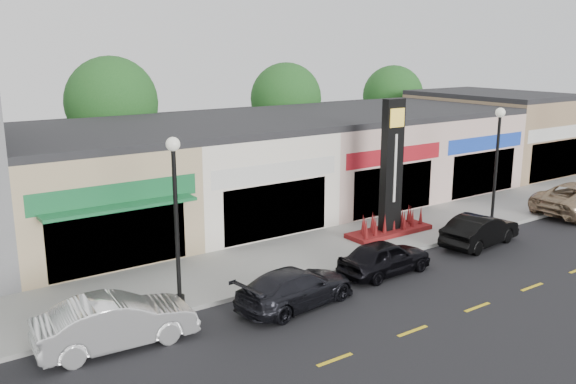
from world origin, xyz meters
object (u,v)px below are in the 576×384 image
lamp_east_near (497,155)px  car_dark_sedan (296,287)px  car_white_van (116,322)px  lamp_west_near (176,205)px  pylon_sign (391,187)px  car_black_sedan (385,257)px  car_black_conv (480,230)px

lamp_east_near → car_dark_sedan: size_ratio=1.25×
car_white_van → car_dark_sedan: 5.82m
lamp_west_near → car_dark_sedan: bearing=-31.6°
pylon_sign → car_black_sedan: size_ratio=1.57×
car_white_van → pylon_sign: bearing=-73.6°
car_black_sedan → car_black_conv: bearing=-90.2°
car_white_van → lamp_east_near: bearing=-82.1°
car_black_conv → car_black_sedan: bearing=83.7°
car_dark_sedan → lamp_east_near: bearing=-88.8°
car_black_conv → lamp_west_near: bearing=76.3°
lamp_west_near → car_white_van: (-2.56, -1.32, -2.74)m
lamp_west_near → lamp_east_near: 16.00m
pylon_sign → car_white_van: (-13.56, -3.02, -1.54)m
lamp_east_near → car_dark_sedan: bearing=-171.2°
lamp_west_near → car_black_sedan: (7.62, -1.54, -2.82)m
pylon_sign → car_black_conv: pylon_sign is taller
car_white_van → car_dark_sedan: bearing=-92.7°
car_dark_sedan → car_black_sedan: 4.42m
lamp_west_near → lamp_east_near: same height
car_black_sedan → car_black_conv: car_black_conv is taller
lamp_west_near → lamp_east_near: size_ratio=1.00×
pylon_sign → car_dark_sedan: size_ratio=1.37×
lamp_east_near → car_black_conv: (-2.71, -1.42, -2.79)m
lamp_east_near → car_black_sedan: lamp_east_near is taller
lamp_west_near → car_dark_sedan: size_ratio=1.25×
car_white_van → car_dark_sedan: car_white_van is taller
lamp_west_near → car_black_conv: 13.66m
car_black_conv → lamp_east_near: bearing=-70.0°
car_white_van → car_black_sedan: bearing=-87.4°
car_black_sedan → car_white_van: bearing=87.3°
car_black_sedan → car_black_conv: size_ratio=0.92×
lamp_east_near → car_black_conv: bearing=-152.4°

